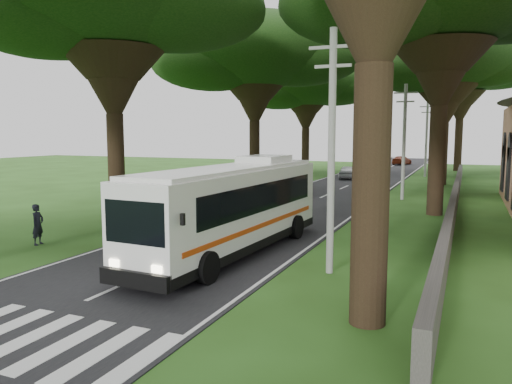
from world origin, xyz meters
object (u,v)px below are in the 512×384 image
at_px(pole_far, 426,137).
at_px(distant_car_c, 402,160).
at_px(distant_car_a, 348,172).
at_px(pole_near, 332,148).
at_px(pedestrian, 38,224).
at_px(coach_bus, 233,207).
at_px(pole_mid, 404,140).

relative_size(pole_far, distant_car_c, 1.86).
xyz_separation_m(pole_far, distant_car_a, (-7.01, -5.91, -3.48)).
distance_m(pole_near, pedestrian, 12.80).
xyz_separation_m(coach_bus, distant_car_c, (-0.55, 57.98, -1.18)).
distance_m(pole_far, coach_bus, 39.09).
height_order(pole_mid, coach_bus, pole_mid).
distance_m(pole_near, coach_bus, 4.92).
bearing_deg(pedestrian, distant_car_c, -17.10).
height_order(pole_mid, pole_far, same).
bearing_deg(coach_bus, pole_near, -13.07).
distance_m(pole_near, pole_far, 40.00).
xyz_separation_m(pole_near, distant_car_c, (-4.70, 59.19, -3.52)).
relative_size(distant_car_c, pedestrian, 2.51).
bearing_deg(distant_car_c, pole_far, 117.23).
relative_size(pole_near, pedestrian, 4.65).
xyz_separation_m(coach_bus, distant_car_a, (-2.86, 32.88, -1.13)).
relative_size(pole_far, distant_car_a, 2.03).
height_order(distant_car_c, pedestrian, pedestrian).
relative_size(coach_bus, pedestrian, 6.78).
relative_size(pole_near, pole_far, 1.00).
height_order(distant_car_a, pedestrian, pedestrian).
bearing_deg(distant_car_c, coach_bus, 104.02).
bearing_deg(pole_near, pedestrian, -177.03).
distance_m(pole_far, distant_car_c, 20.07).
distance_m(distant_car_c, pedestrian, 60.32).
bearing_deg(distant_car_a, pedestrian, 75.14).
height_order(pole_near, pedestrian, pole_near).
xyz_separation_m(pole_near, pedestrian, (-12.35, -0.64, -3.32)).
xyz_separation_m(pole_far, distant_car_c, (-4.70, 19.19, -3.52)).
bearing_deg(pedestrian, pole_far, -26.72).
height_order(pole_mid, distant_car_a, pole_mid).
bearing_deg(coach_bus, pole_mid, 80.70).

